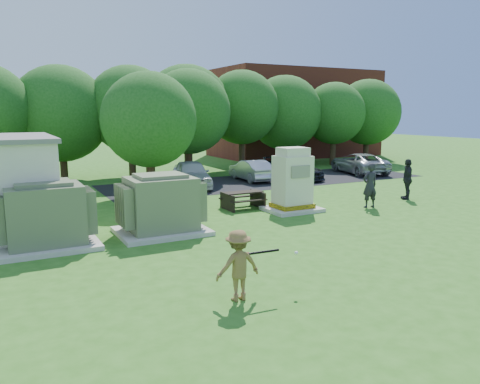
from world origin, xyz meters
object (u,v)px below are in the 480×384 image
batter (238,265)px  generator_cabinet (292,183)px  person_by_generator (370,185)px  person_walking_right (407,179)px  car_white (191,174)px  car_silver_a (251,170)px  car_silver_b (359,163)px  transformer_right (161,206)px  picnic_table (243,198)px  car_dark (294,169)px  transformer_left (45,217)px

batter → generator_cabinet: bearing=-130.2°
person_by_generator → person_walking_right: size_ratio=1.01×
batter → person_by_generator: person_by_generator is taller
batter → car_white: batter is taller
generator_cabinet → car_silver_a: size_ratio=0.69×
batter → car_silver_b: (17.38, 15.51, -0.11)m
transformer_right → picnic_table: (4.47, 2.40, -0.51)m
transformer_right → car_white: (4.65, 8.78, -0.22)m
car_white → car_silver_a: size_ratio=1.13×
batter → car_silver_b: bearing=-137.4°
generator_cabinet → car_dark: size_ratio=0.60×
car_white → car_silver_b: car_white is taller
car_white → car_dark: bearing=13.5°
batter → car_silver_a: size_ratio=0.41×
picnic_table → batter: batter is taller
car_white → car_silver_a: (4.21, 0.75, -0.11)m
transformer_right → car_dark: transformer_right is taller
batter → transformer_right: bearing=-92.4°
transformer_right → batter: (-0.36, -6.40, -0.17)m
batter → car_dark: size_ratio=0.36×
transformer_right → generator_cabinet: size_ratio=1.11×
generator_cabinet → batter: 9.79m
transformer_left → generator_cabinet: bearing=5.7°
generator_cabinet → picnic_table: (-1.61, 1.42, -0.72)m
car_white → car_silver_a: car_white is taller
transformer_left → car_white: (8.35, 8.78, -0.22)m
car_silver_b → car_white: bearing=13.2°
person_walking_right → car_dark: bearing=-137.4°
car_dark → person_walking_right: bearing=-88.9°
transformer_left → car_silver_b: (20.72, 9.11, -0.28)m
picnic_table → car_white: (0.18, 6.38, 0.29)m
car_silver_a → car_dark: size_ratio=0.87×
generator_cabinet → person_by_generator: (3.38, -1.00, -0.19)m
transformer_left → car_silver_b: 22.64m
batter → car_silver_a: bearing=-119.2°
batter → car_dark: bearing=-127.1°
transformer_left → batter: (3.34, -6.40, -0.17)m
picnic_table → transformer_left: bearing=-163.6°
picnic_table → car_white: 6.39m
person_walking_right → transformer_right: bearing=-50.7°
car_silver_b → person_walking_right: bearing=73.4°
picnic_table → person_by_generator: bearing=-25.9°
transformer_right → person_by_generator: 9.46m
batter → transformer_left: bearing=-61.6°
transformer_right → batter: transformer_right is taller
generator_cabinet → car_silver_b: bearing=36.6°
person_by_generator → car_white: (-4.81, 8.80, -0.23)m
transformer_right → person_walking_right: 12.49m
batter → person_walking_right: size_ratio=0.83×
transformer_right → person_walking_right: (12.48, 0.67, 0.00)m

